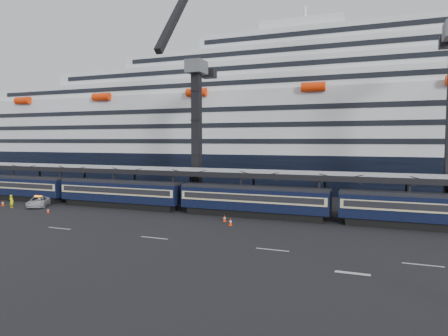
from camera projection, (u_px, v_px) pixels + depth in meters
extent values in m
plane|color=black|center=(303.00, 241.00, 38.30)|extent=(260.00, 260.00, 0.00)
cube|color=beige|center=(59.00, 228.00, 43.87)|extent=(3.00, 0.15, 0.02)
cube|color=beige|center=(154.00, 238.00, 39.58)|extent=(3.00, 0.15, 0.02)
cube|color=beige|center=(272.00, 250.00, 35.29)|extent=(3.00, 0.15, 0.02)
cube|color=beige|center=(423.00, 265.00, 31.01)|extent=(3.00, 0.15, 0.02)
cube|color=beige|center=(353.00, 273.00, 29.07)|extent=(2.50, 0.40, 0.02)
cube|color=black|center=(17.00, 197.00, 64.74)|extent=(17.48, 2.40, 0.90)
cube|color=black|center=(17.00, 186.00, 64.61)|extent=(19.00, 2.80, 2.70)
cube|color=#CABF8F|center=(17.00, 184.00, 64.59)|extent=(18.62, 2.92, 1.05)
cube|color=black|center=(16.00, 184.00, 64.59)|extent=(17.86, 2.98, 0.70)
cube|color=black|center=(16.00, 177.00, 64.51)|extent=(19.00, 2.50, 0.35)
cube|color=black|center=(120.00, 204.00, 57.59)|extent=(17.48, 2.40, 0.90)
cube|color=black|center=(120.00, 192.00, 57.47)|extent=(19.00, 2.80, 2.70)
cube|color=#CABF8F|center=(120.00, 190.00, 57.45)|extent=(18.62, 2.92, 1.05)
cube|color=black|center=(120.00, 189.00, 57.44)|extent=(17.86, 2.98, 0.70)
cube|color=black|center=(120.00, 182.00, 57.36)|extent=(19.00, 2.50, 0.35)
cube|color=black|center=(253.00, 213.00, 50.45)|extent=(17.48, 2.40, 0.90)
cube|color=black|center=(253.00, 199.00, 50.32)|extent=(19.00, 2.80, 2.70)
cube|color=#CABF8F|center=(253.00, 197.00, 50.30)|extent=(18.62, 2.92, 1.05)
cube|color=black|center=(253.00, 196.00, 50.30)|extent=(17.86, 2.98, 0.70)
cube|color=black|center=(253.00, 187.00, 50.22)|extent=(19.00, 2.50, 0.35)
cube|color=black|center=(430.00, 225.00, 43.30)|extent=(17.48, 2.40, 0.90)
cube|color=black|center=(430.00, 209.00, 43.17)|extent=(19.00, 2.80, 2.70)
cube|color=#CABF8F|center=(430.00, 206.00, 43.15)|extent=(18.62, 2.92, 1.05)
cube|color=black|center=(430.00, 206.00, 43.15)|extent=(17.86, 2.98, 0.70)
cube|color=black|center=(431.00, 195.00, 43.07)|extent=(19.00, 2.50, 0.35)
cube|color=gray|center=(322.00, 174.00, 50.97)|extent=(130.00, 6.00, 0.25)
cube|color=black|center=(319.00, 178.00, 48.19)|extent=(130.00, 0.25, 0.70)
cube|color=black|center=(325.00, 174.00, 53.78)|extent=(130.00, 0.25, 0.70)
cube|color=black|center=(14.00, 182.00, 66.41)|extent=(0.25, 0.25, 5.40)
cube|color=black|center=(40.00, 179.00, 71.63)|extent=(0.25, 0.25, 5.40)
cube|color=black|center=(61.00, 185.00, 62.84)|extent=(0.25, 0.25, 5.40)
cube|color=black|center=(85.00, 181.00, 68.06)|extent=(0.25, 0.25, 5.40)
cube|color=black|center=(114.00, 187.00, 59.27)|extent=(0.25, 0.25, 5.40)
cube|color=black|center=(135.00, 183.00, 64.48)|extent=(0.25, 0.25, 5.40)
cube|color=black|center=(173.00, 190.00, 55.69)|extent=(0.25, 0.25, 5.40)
cube|color=black|center=(191.00, 186.00, 60.91)|extent=(0.25, 0.25, 5.40)
cube|color=black|center=(241.00, 194.00, 52.12)|extent=(0.25, 0.25, 5.40)
cube|color=black|center=(254.00, 189.00, 57.34)|extent=(0.25, 0.25, 5.40)
cube|color=black|center=(319.00, 198.00, 48.55)|extent=(0.25, 0.25, 5.40)
cube|color=black|center=(325.00, 192.00, 53.76)|extent=(0.25, 0.25, 5.40)
cube|color=black|center=(409.00, 202.00, 44.97)|extent=(0.25, 0.25, 5.40)
cube|color=black|center=(406.00, 196.00, 50.19)|extent=(0.25, 0.25, 5.40)
cube|color=black|center=(342.00, 171.00, 80.90)|extent=(200.00, 28.00, 7.00)
cube|color=silver|center=(343.00, 124.00, 80.24)|extent=(190.00, 26.88, 12.00)
cube|color=silver|center=(344.00, 86.00, 79.72)|extent=(160.00, 24.64, 3.00)
cube|color=black|center=(339.00, 77.00, 68.20)|extent=(153.60, 0.12, 0.90)
cube|color=silver|center=(344.00, 71.00, 79.51)|extent=(124.00, 21.84, 3.00)
cube|color=black|center=(340.00, 61.00, 69.29)|extent=(119.04, 0.12, 0.90)
cube|color=silver|center=(345.00, 56.00, 79.30)|extent=(90.00, 19.04, 3.00)
cube|color=black|center=(341.00, 45.00, 70.39)|extent=(86.40, 0.12, 0.90)
cube|color=silver|center=(345.00, 40.00, 79.09)|extent=(56.00, 16.24, 3.00)
cube|color=black|center=(342.00, 30.00, 71.48)|extent=(53.76, 0.12, 0.90)
cube|color=silver|center=(305.00, 31.00, 81.77)|extent=(16.00, 12.00, 2.50)
cylinder|color=#FF3408|center=(23.00, 101.00, 91.77)|extent=(4.00, 1.60, 1.60)
cylinder|color=#FF3408|center=(102.00, 97.00, 83.91)|extent=(4.00, 1.60, 1.60)
cylinder|color=#FF3408|center=(197.00, 92.00, 76.05)|extent=(4.00, 1.60, 1.60)
cylinder|color=#FF3408|center=(313.00, 87.00, 68.19)|extent=(4.00, 1.60, 1.60)
cube|color=#4D5055|center=(197.00, 195.00, 63.08)|extent=(4.50, 4.50, 2.00)
cube|color=black|center=(197.00, 132.00, 62.38)|extent=(1.30, 1.30, 18.00)
cube|color=#4D5055|center=(196.00, 67.00, 61.68)|extent=(2.60, 3.20, 2.00)
cube|color=black|center=(179.00, 10.00, 55.81)|extent=(0.90, 12.26, 14.37)
cube|color=black|center=(203.00, 70.00, 64.03)|extent=(0.90, 5.04, 0.90)
cube|color=black|center=(209.00, 73.00, 66.39)|extent=(2.20, 1.60, 1.60)
cube|color=black|center=(448.00, 42.00, 53.34)|extent=(2.20, 1.60, 1.60)
imported|color=#B2B4BA|center=(38.00, 202.00, 58.13)|extent=(4.92, 5.78, 1.47)
imported|color=#E8FF0D|center=(11.00, 201.00, 57.16)|extent=(0.69, 0.46, 1.88)
cube|color=#FF3408|center=(3.00, 206.00, 58.92)|extent=(0.40, 0.40, 0.04)
cone|color=#FF3408|center=(3.00, 203.00, 58.89)|extent=(0.34, 0.34, 0.76)
cylinder|color=white|center=(3.00, 203.00, 58.89)|extent=(0.29, 0.29, 0.13)
cube|color=#FF3408|center=(48.00, 213.00, 53.20)|extent=(0.33, 0.33, 0.04)
cone|color=#FF3408|center=(48.00, 210.00, 53.17)|extent=(0.28, 0.28, 0.63)
cylinder|color=white|center=(48.00, 210.00, 53.17)|extent=(0.24, 0.24, 0.11)
cube|color=#FF3408|center=(230.00, 225.00, 45.41)|extent=(0.43, 0.43, 0.04)
cone|color=#FF3408|center=(230.00, 221.00, 45.38)|extent=(0.36, 0.36, 0.81)
cylinder|color=white|center=(230.00, 221.00, 45.38)|extent=(0.30, 0.30, 0.13)
cube|color=#FF3408|center=(225.00, 221.00, 47.57)|extent=(0.40, 0.40, 0.04)
cone|color=#FF3408|center=(225.00, 218.00, 47.55)|extent=(0.34, 0.34, 0.76)
cylinder|color=white|center=(225.00, 218.00, 47.55)|extent=(0.28, 0.28, 0.13)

